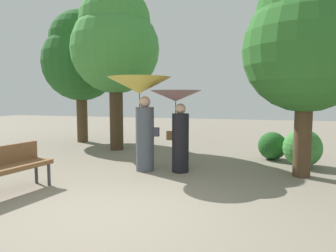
# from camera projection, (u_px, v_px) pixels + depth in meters

# --- Properties ---
(ground_plane) EXTENTS (40.00, 40.00, 0.00)m
(ground_plane) POSITION_uv_depth(u_px,v_px,m) (112.00, 211.00, 4.53)
(ground_plane) COLOR gray
(person_left) EXTENTS (1.44, 1.44, 2.14)m
(person_left) POSITION_uv_depth(u_px,v_px,m) (141.00, 99.00, 6.92)
(person_left) COLOR #474C56
(person_left) RESTS_ON ground
(person_right) EXTENTS (1.16, 1.16, 1.84)m
(person_right) POSITION_uv_depth(u_px,v_px,m) (177.00, 113.00, 6.82)
(person_right) COLOR black
(person_right) RESTS_ON ground
(park_bench) EXTENTS (0.74, 1.56, 0.83)m
(park_bench) POSITION_uv_depth(u_px,v_px,m) (8.00, 165.00, 5.31)
(park_bench) COLOR #38383D
(park_bench) RESTS_ON ground
(tree_near_left) EXTENTS (2.81, 2.81, 4.88)m
(tree_near_left) POSITION_uv_depth(u_px,v_px,m) (81.00, 56.00, 11.31)
(tree_near_left) COLOR #4C3823
(tree_near_left) RESTS_ON ground
(tree_near_right) EXTENTS (2.60, 2.60, 4.42)m
(tree_near_right) POSITION_uv_depth(u_px,v_px,m) (307.00, 38.00, 6.25)
(tree_near_right) COLOR #4C3823
(tree_near_right) RESTS_ON ground
(tree_mid_left) EXTENTS (2.78, 2.78, 5.16)m
(tree_mid_left) POSITION_uv_depth(u_px,v_px,m) (115.00, 41.00, 9.57)
(tree_mid_left) COLOR #42301E
(tree_mid_left) RESTS_ON ground
(bush_path_left) EXTENTS (0.75, 0.75, 0.75)m
(bush_path_left) POSITION_uv_depth(u_px,v_px,m) (272.00, 146.00, 8.26)
(bush_path_left) COLOR #235B23
(bush_path_left) RESTS_ON ground
(bush_path_right) EXTENTS (0.92, 0.92, 0.92)m
(bush_path_right) POSITION_uv_depth(u_px,v_px,m) (302.00, 148.00, 7.42)
(bush_path_right) COLOR #428C3D
(bush_path_right) RESTS_ON ground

